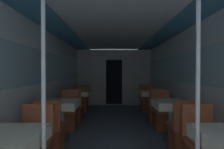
# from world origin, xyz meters

# --- Properties ---
(wall_left) EXTENTS (0.05, 8.27, 2.20)m
(wall_left) POSITION_xyz_m (-1.48, 2.74, 1.14)
(wall_left) COLOR silver
(wall_left) RESTS_ON ground_plane
(wall_right) EXTENTS (0.05, 8.27, 2.20)m
(wall_right) POSITION_xyz_m (1.48, 2.74, 1.14)
(wall_right) COLOR silver
(wall_right) RESTS_ON ground_plane
(ceiling_panel) EXTENTS (2.97, 8.27, 0.07)m
(ceiling_panel) POSITION_xyz_m (0.00, 2.74, 2.24)
(ceiling_panel) COLOR silver
(ceiling_panel) RESTS_ON wall_left
(bulkhead_far) EXTENTS (2.91, 0.09, 2.20)m
(bulkhead_far) POSITION_xyz_m (0.00, 6.04, 1.09)
(bulkhead_far) COLOR #A8A8A3
(bulkhead_far) RESTS_ON ground_plane
(dining_table_left_0) EXTENTS (0.66, 0.66, 0.76)m
(dining_table_left_0) POSITION_xyz_m (-1.08, 0.67, 0.64)
(dining_table_left_0) COLOR #4C4C51
(dining_table_left_0) RESTS_ON ground_plane
(support_pole_left_0) EXTENTS (0.04, 0.04, 2.20)m
(support_pole_left_0) POSITION_xyz_m (-0.71, 0.67, 1.10)
(support_pole_left_0) COLOR silver
(support_pole_left_0) RESTS_ON ground_plane
(dining_table_left_1) EXTENTS (0.66, 0.66, 0.76)m
(dining_table_left_1) POSITION_xyz_m (-1.08, 2.48, 0.64)
(dining_table_left_1) COLOR #4C4C51
(dining_table_left_1) RESTS_ON ground_plane
(chair_left_near_1) EXTENTS (0.42, 0.42, 0.89)m
(chair_left_near_1) POSITION_xyz_m (-1.08, 1.89, 0.28)
(chair_left_near_1) COLOR brown
(chair_left_near_1) RESTS_ON ground_plane
(chair_left_far_1) EXTENTS (0.42, 0.42, 0.89)m
(chair_left_far_1) POSITION_xyz_m (-1.08, 3.07, 0.28)
(chair_left_far_1) COLOR brown
(chair_left_far_1) RESTS_ON ground_plane
(dining_table_left_2) EXTENTS (0.66, 0.66, 0.76)m
(dining_table_left_2) POSITION_xyz_m (-1.08, 4.30, 0.64)
(dining_table_left_2) COLOR #4C4C51
(dining_table_left_2) RESTS_ON ground_plane
(chair_left_near_2) EXTENTS (0.42, 0.42, 0.89)m
(chair_left_near_2) POSITION_xyz_m (-1.08, 3.71, 0.28)
(chair_left_near_2) COLOR brown
(chair_left_near_2) RESTS_ON ground_plane
(chair_left_far_2) EXTENTS (0.42, 0.42, 0.89)m
(chair_left_far_2) POSITION_xyz_m (-1.08, 4.89, 0.28)
(chair_left_far_2) COLOR brown
(chair_left_far_2) RESTS_ON ground_plane
(support_pole_right_0) EXTENTS (0.04, 0.04, 2.20)m
(support_pole_right_0) POSITION_xyz_m (0.71, 0.67, 1.10)
(support_pole_right_0) COLOR silver
(support_pole_right_0) RESTS_ON ground_plane
(dining_table_right_1) EXTENTS (0.66, 0.66, 0.76)m
(dining_table_right_1) POSITION_xyz_m (1.08, 2.48, 0.64)
(dining_table_right_1) COLOR #4C4C51
(dining_table_right_1) RESTS_ON ground_plane
(chair_right_near_1) EXTENTS (0.42, 0.42, 0.89)m
(chair_right_near_1) POSITION_xyz_m (1.08, 1.89, 0.28)
(chair_right_near_1) COLOR brown
(chair_right_near_1) RESTS_ON ground_plane
(chair_right_far_1) EXTENTS (0.42, 0.42, 0.89)m
(chair_right_far_1) POSITION_xyz_m (1.08, 3.07, 0.28)
(chair_right_far_1) COLOR brown
(chair_right_far_1) RESTS_ON ground_plane
(dining_table_right_2) EXTENTS (0.66, 0.66, 0.76)m
(dining_table_right_2) POSITION_xyz_m (1.08, 4.30, 0.64)
(dining_table_right_2) COLOR #4C4C51
(dining_table_right_2) RESTS_ON ground_plane
(chair_right_near_2) EXTENTS (0.42, 0.42, 0.89)m
(chair_right_near_2) POSITION_xyz_m (1.08, 3.71, 0.28)
(chair_right_near_2) COLOR brown
(chair_right_near_2) RESTS_ON ground_plane
(chair_right_far_2) EXTENTS (0.42, 0.42, 0.89)m
(chair_right_far_2) POSITION_xyz_m (1.08, 4.89, 0.28)
(chair_right_far_2) COLOR brown
(chair_right_far_2) RESTS_ON ground_plane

